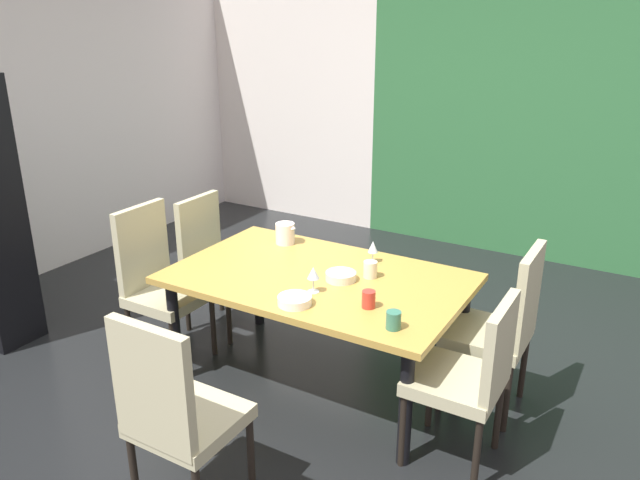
{
  "coord_description": "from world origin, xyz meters",
  "views": [
    {
      "loc": [
        1.94,
        -2.82,
        2.21
      ],
      "look_at": [
        0.08,
        0.35,
        0.85
      ],
      "focal_mm": 35.0,
      "sensor_mm": 36.0,
      "label": 1
    }
  ],
  "objects_px": {
    "chair_left_near": "(158,279)",
    "serving_bowl_rear": "(295,300)",
    "chair_head_near": "(175,411)",
    "wine_glass_center": "(313,274)",
    "wine_glass_east": "(373,248)",
    "cup_left": "(393,320)",
    "pitcher_front": "(285,233)",
    "dining_table": "(318,287)",
    "chair_right_far": "(503,323)",
    "cup_near_window": "(370,269)",
    "chair_left_far": "(213,256)",
    "chair_right_near": "(471,373)",
    "serving_bowl_north": "(341,276)",
    "cup_right": "(369,299)"
  },
  "relations": [
    {
      "from": "chair_right_far",
      "to": "wine_glass_center",
      "type": "xyz_separation_m",
      "value": [
        -0.95,
        -0.48,
        0.27
      ]
    },
    {
      "from": "chair_left_near",
      "to": "serving_bowl_north",
      "type": "height_order",
      "value": "chair_left_near"
    },
    {
      "from": "chair_head_near",
      "to": "pitcher_front",
      "type": "relative_size",
      "value": 7.08
    },
    {
      "from": "chair_head_near",
      "to": "wine_glass_center",
      "type": "bearing_deg",
      "value": 86.4
    },
    {
      "from": "chair_head_near",
      "to": "wine_glass_center",
      "type": "height_order",
      "value": "chair_head_near"
    },
    {
      "from": "wine_glass_center",
      "to": "serving_bowl_rear",
      "type": "bearing_deg",
      "value": -91.66
    },
    {
      "from": "wine_glass_east",
      "to": "cup_near_window",
      "type": "bearing_deg",
      "value": -67.54
    },
    {
      "from": "chair_head_near",
      "to": "cup_right",
      "type": "relative_size",
      "value": 10.85
    },
    {
      "from": "wine_glass_center",
      "to": "pitcher_front",
      "type": "distance_m",
      "value": 0.8
    },
    {
      "from": "wine_glass_east",
      "to": "cup_left",
      "type": "height_order",
      "value": "wine_glass_east"
    },
    {
      "from": "wine_glass_center",
      "to": "cup_left",
      "type": "relative_size",
      "value": 1.63
    },
    {
      "from": "chair_left_near",
      "to": "wine_glass_east",
      "type": "bearing_deg",
      "value": 117.13
    },
    {
      "from": "serving_bowl_rear",
      "to": "chair_right_far",
      "type": "bearing_deg",
      "value": 35.0
    },
    {
      "from": "chair_right_far",
      "to": "cup_near_window",
      "type": "bearing_deg",
      "value": 100.13
    },
    {
      "from": "dining_table",
      "to": "wine_glass_center",
      "type": "bearing_deg",
      "value": -65.95
    },
    {
      "from": "chair_right_far",
      "to": "wine_glass_center",
      "type": "distance_m",
      "value": 1.1
    },
    {
      "from": "chair_right_far",
      "to": "serving_bowl_north",
      "type": "xyz_separation_m",
      "value": [
        -0.9,
        -0.26,
        0.19
      ]
    },
    {
      "from": "chair_left_near",
      "to": "serving_bowl_rear",
      "type": "relative_size",
      "value": 5.65
    },
    {
      "from": "chair_left_far",
      "to": "pitcher_front",
      "type": "xyz_separation_m",
      "value": [
        0.57,
        0.09,
        0.25
      ]
    },
    {
      "from": "dining_table",
      "to": "wine_glass_east",
      "type": "height_order",
      "value": "wine_glass_east"
    },
    {
      "from": "chair_left_far",
      "to": "cup_left",
      "type": "height_order",
      "value": "chair_left_far"
    },
    {
      "from": "cup_left",
      "to": "dining_table",
      "type": "bearing_deg",
      "value": 150.12
    },
    {
      "from": "dining_table",
      "to": "chair_left_near",
      "type": "relative_size",
      "value": 1.67
    },
    {
      "from": "cup_near_window",
      "to": "pitcher_front",
      "type": "xyz_separation_m",
      "value": [
        -0.75,
        0.22,
        0.02
      ]
    },
    {
      "from": "cup_right",
      "to": "cup_left",
      "type": "bearing_deg",
      "value": -35.42
    },
    {
      "from": "chair_head_near",
      "to": "chair_left_near",
      "type": "xyz_separation_m",
      "value": [
        -1.07,
        1.0,
        0.01
      ]
    },
    {
      "from": "pitcher_front",
      "to": "chair_right_near",
      "type": "bearing_deg",
      "value": -22.84
    },
    {
      "from": "serving_bowl_north",
      "to": "cup_left",
      "type": "distance_m",
      "value": 0.64
    },
    {
      "from": "cup_right",
      "to": "chair_head_near",
      "type": "bearing_deg",
      "value": -111.8
    },
    {
      "from": "cup_left",
      "to": "pitcher_front",
      "type": "height_order",
      "value": "pitcher_front"
    },
    {
      "from": "wine_glass_east",
      "to": "serving_bowl_rear",
      "type": "bearing_deg",
      "value": -97.39
    },
    {
      "from": "cup_left",
      "to": "serving_bowl_rear",
      "type": "bearing_deg",
      "value": -178.09
    },
    {
      "from": "chair_head_near",
      "to": "chair_right_near",
      "type": "relative_size",
      "value": 1.1
    },
    {
      "from": "cup_near_window",
      "to": "chair_right_near",
      "type": "bearing_deg",
      "value": -28.39
    },
    {
      "from": "serving_bowl_rear",
      "to": "cup_left",
      "type": "bearing_deg",
      "value": 1.91
    },
    {
      "from": "cup_left",
      "to": "chair_right_near",
      "type": "bearing_deg",
      "value": 15.13
    },
    {
      "from": "chair_head_near",
      "to": "cup_near_window",
      "type": "xyz_separation_m",
      "value": [
        0.25,
        1.41,
        0.21
      ]
    },
    {
      "from": "chair_right_near",
      "to": "chair_left_near",
      "type": "relative_size",
      "value": 0.89
    },
    {
      "from": "serving_bowl_north",
      "to": "cup_near_window",
      "type": "relative_size",
      "value": 1.81
    },
    {
      "from": "cup_near_window",
      "to": "wine_glass_east",
      "type": "bearing_deg",
      "value": 112.46
    },
    {
      "from": "cup_near_window",
      "to": "pitcher_front",
      "type": "bearing_deg",
      "value": 163.32
    },
    {
      "from": "chair_right_far",
      "to": "wine_glass_center",
      "type": "relative_size",
      "value": 6.68
    },
    {
      "from": "chair_left_near",
      "to": "serving_bowl_north",
      "type": "distance_m",
      "value": 1.24
    },
    {
      "from": "wine_glass_east",
      "to": "chair_right_near",
      "type": "bearing_deg",
      "value": -36.59
    },
    {
      "from": "chair_head_near",
      "to": "chair_left_near",
      "type": "distance_m",
      "value": 1.47
    },
    {
      "from": "chair_head_near",
      "to": "chair_right_far",
      "type": "height_order",
      "value": "chair_head_near"
    },
    {
      "from": "chair_left_near",
      "to": "wine_glass_center",
      "type": "bearing_deg",
      "value": 93.23
    },
    {
      "from": "chair_head_near",
      "to": "wine_glass_center",
      "type": "distance_m",
      "value": 1.1
    },
    {
      "from": "serving_bowl_rear",
      "to": "chair_head_near",
      "type": "bearing_deg",
      "value": -94.02
    },
    {
      "from": "dining_table",
      "to": "wine_glass_east",
      "type": "relative_size",
      "value": 12.57
    }
  ]
}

